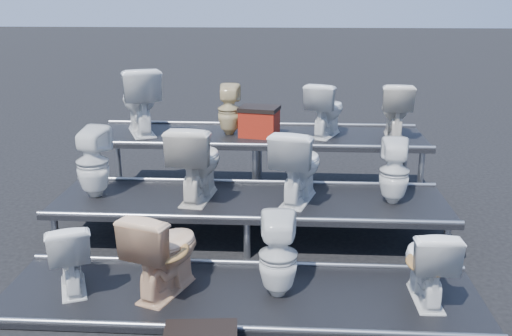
# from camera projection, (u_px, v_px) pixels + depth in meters

# --- Properties ---
(ground) EXTENTS (80.00, 80.00, 0.00)m
(ground) POSITION_uv_depth(u_px,v_px,m) (250.00, 238.00, 6.27)
(ground) COLOR black
(ground) RESTS_ON ground
(tier_front) EXTENTS (4.20, 1.20, 0.06)m
(tier_front) POSITION_uv_depth(u_px,v_px,m) (240.00, 296.00, 5.03)
(tier_front) COLOR black
(tier_front) RESTS_ON ground
(tier_mid) EXTENTS (4.20, 1.20, 0.46)m
(tier_mid) POSITION_uv_depth(u_px,v_px,m) (250.00, 219.00, 6.21)
(tier_mid) COLOR black
(tier_mid) RESTS_ON ground
(tier_back) EXTENTS (4.20, 1.20, 0.86)m
(tier_back) POSITION_uv_depth(u_px,v_px,m) (257.00, 167.00, 7.39)
(tier_back) COLOR black
(tier_back) RESTS_ON ground
(toilet_0) EXTENTS (0.59, 0.73, 0.65)m
(toilet_0) POSITION_uv_depth(u_px,v_px,m) (69.00, 255.00, 5.01)
(toilet_0) COLOR white
(toilet_0) RESTS_ON tier_front
(toilet_1) EXTENTS (0.68, 0.88, 0.79)m
(toilet_1) POSITION_uv_depth(u_px,v_px,m) (164.00, 250.00, 4.94)
(toilet_1) COLOR #E1B085
(toilet_1) RESTS_ON tier_front
(toilet_2) EXTENTS (0.34, 0.35, 0.75)m
(toilet_2) POSITION_uv_depth(u_px,v_px,m) (278.00, 255.00, 4.89)
(toilet_2) COLOR white
(toilet_2) RESTS_ON tier_front
(toilet_3) EXTENTS (0.40, 0.69, 0.69)m
(toilet_3) POSITION_uv_depth(u_px,v_px,m) (428.00, 262.00, 4.82)
(toilet_3) COLOR white
(toilet_3) RESTS_ON tier_front
(toilet_4) EXTENTS (0.41, 0.42, 0.77)m
(toilet_4) POSITION_uv_depth(u_px,v_px,m) (93.00, 162.00, 6.12)
(toilet_4) COLOR white
(toilet_4) RESTS_ON tier_mid
(toilet_5) EXTENTS (0.56, 0.86, 0.83)m
(toilet_5) POSITION_uv_depth(u_px,v_px,m) (197.00, 162.00, 6.05)
(toilet_5) COLOR silver
(toilet_5) RESTS_ON tier_mid
(toilet_6) EXTENTS (0.65, 0.87, 0.79)m
(toilet_6) POSITION_uv_depth(u_px,v_px,m) (298.00, 165.00, 5.99)
(toilet_6) COLOR white
(toilet_6) RESTS_ON tier_mid
(toilet_7) EXTENTS (0.34, 0.34, 0.69)m
(toilet_7) POSITION_uv_depth(u_px,v_px,m) (394.00, 171.00, 5.95)
(toilet_7) COLOR white
(toilet_7) RESTS_ON tier_mid
(toilet_8) EXTENTS (0.76, 0.95, 0.85)m
(toilet_8) POSITION_uv_depth(u_px,v_px,m) (139.00, 100.00, 7.22)
(toilet_8) COLOR white
(toilet_8) RESTS_ON tier_back
(toilet_9) EXTENTS (0.29, 0.30, 0.64)m
(toilet_9) POSITION_uv_depth(u_px,v_px,m) (229.00, 110.00, 7.19)
(toilet_9) COLOR #D1BB84
(toilet_9) RESTS_ON tier_back
(toilet_10) EXTENTS (0.61, 0.76, 0.68)m
(toilet_10) POSITION_uv_depth(u_px,v_px,m) (326.00, 109.00, 7.11)
(toilet_10) COLOR white
(toilet_10) RESTS_ON tier_back
(toilet_11) EXTENTS (0.43, 0.70, 0.69)m
(toilet_11) POSITION_uv_depth(u_px,v_px,m) (395.00, 110.00, 7.06)
(toilet_11) COLOR silver
(toilet_11) RESTS_ON tier_back
(red_crate) EXTENTS (0.52, 0.45, 0.33)m
(red_crate) POSITION_uv_depth(u_px,v_px,m) (259.00, 123.00, 7.14)
(red_crate) COLOR maroon
(red_crate) RESTS_ON tier_back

